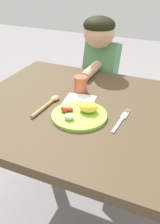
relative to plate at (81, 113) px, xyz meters
The scene contains 8 objects.
ground_plane 0.76m from the plate, 36.70° to the left, with size 8.00×8.00×0.00m, color gray.
dining_table 0.16m from the plate, 36.70° to the left, with size 1.31×0.88×0.73m.
plate is the anchor object (origin of this frame).
fork 0.17m from the plate, 12.06° to the left, with size 0.03×0.20×0.01m.
spoon 0.18m from the plate, 169.58° to the left, with size 0.04×0.22×0.02m.
drinking_cup 0.24m from the plate, 113.63° to the left, with size 0.07×0.07×0.08m, color #DA5E45.
person 0.66m from the plate, 101.60° to the left, with size 0.22×0.40×1.04m.
napkin 0.13m from the plate, 117.06° to the left, with size 0.14×0.15×0.00m, color white.
Camera 1 is at (0.26, -0.93, 1.31)m, focal length 40.86 mm.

